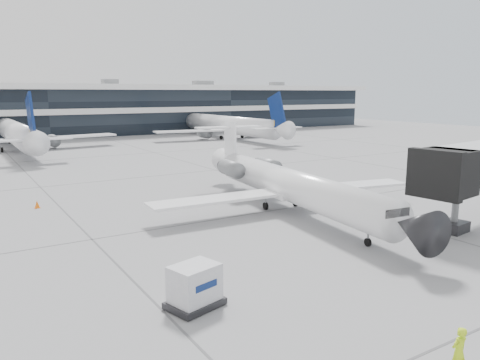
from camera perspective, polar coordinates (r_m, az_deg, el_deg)
ground at (r=35.51m, az=-1.73°, el=-4.66°), size 220.00×220.00×0.00m
terminal at (r=113.08m, az=-23.19°, el=7.55°), size 170.00×22.00×10.00m
bg_jet_center at (r=85.70m, az=-25.46°, el=3.31°), size 32.00×40.00×9.60m
bg_jet_right at (r=98.34m, az=-1.60°, el=5.14°), size 32.00×40.00×9.60m
regional_jet at (r=37.36m, az=5.84°, el=-0.42°), size 22.68×28.32×6.54m
ramp_worker at (r=18.03m, az=25.11°, el=-18.45°), size 0.66×0.45×1.76m
cargo_uld at (r=21.13m, az=-5.55°, el=-12.82°), size 2.71×2.28×1.91m
traffic_cone at (r=41.91m, az=-23.50°, el=-2.75°), size 0.50×0.50×0.63m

